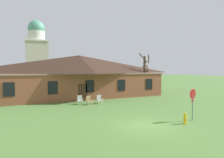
{
  "coord_description": "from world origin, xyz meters",
  "views": [
    {
      "loc": [
        -7.55,
        -11.06,
        3.88
      ],
      "look_at": [
        1.05,
        7.66,
        2.85
      ],
      "focal_mm": 31.19,
      "sensor_mm": 36.0,
      "label": 1
    }
  ],
  "objects_px": {
    "lawn_chair_near_door": "(89,100)",
    "stop_sign": "(193,98)",
    "fire_hydrant": "(185,119)",
    "lawn_chair_by_porch": "(80,100)",
    "lawn_chair_left_end": "(99,99)"
  },
  "relations": [
    {
      "from": "stop_sign",
      "to": "lawn_chair_near_door",
      "type": "distance_m",
      "value": 10.99
    },
    {
      "from": "lawn_chair_near_door",
      "to": "lawn_chair_left_end",
      "type": "height_order",
      "value": "same"
    },
    {
      "from": "stop_sign",
      "to": "lawn_chair_near_door",
      "type": "xyz_separation_m",
      "value": [
        -4.99,
        9.71,
        -1.23
      ]
    },
    {
      "from": "stop_sign",
      "to": "lawn_chair_by_porch",
      "type": "relative_size",
      "value": 2.56
    },
    {
      "from": "lawn_chair_near_door",
      "to": "lawn_chair_left_end",
      "type": "distance_m",
      "value": 1.32
    },
    {
      "from": "lawn_chair_by_porch",
      "to": "fire_hydrant",
      "type": "relative_size",
      "value": 1.21
    },
    {
      "from": "lawn_chair_by_porch",
      "to": "lawn_chair_near_door",
      "type": "relative_size",
      "value": 1.0
    },
    {
      "from": "lawn_chair_by_porch",
      "to": "lawn_chair_near_door",
      "type": "bearing_deg",
      "value": -39.66
    },
    {
      "from": "lawn_chair_near_door",
      "to": "stop_sign",
      "type": "bearing_deg",
      "value": -62.78
    },
    {
      "from": "lawn_chair_near_door",
      "to": "lawn_chair_left_end",
      "type": "xyz_separation_m",
      "value": [
        1.3,
        0.22,
        0.0
      ]
    },
    {
      "from": "lawn_chair_by_porch",
      "to": "stop_sign",
      "type": "bearing_deg",
      "value": -60.7
    },
    {
      "from": "lawn_chair_near_door",
      "to": "fire_hydrant",
      "type": "xyz_separation_m",
      "value": [
        3.87,
        -10.11,
        -0.12
      ]
    },
    {
      "from": "stop_sign",
      "to": "fire_hydrant",
      "type": "relative_size",
      "value": 3.1
    },
    {
      "from": "fire_hydrant",
      "to": "stop_sign",
      "type": "bearing_deg",
      "value": 19.67
    },
    {
      "from": "lawn_chair_near_door",
      "to": "fire_hydrant",
      "type": "relative_size",
      "value": 1.21
    }
  ]
}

